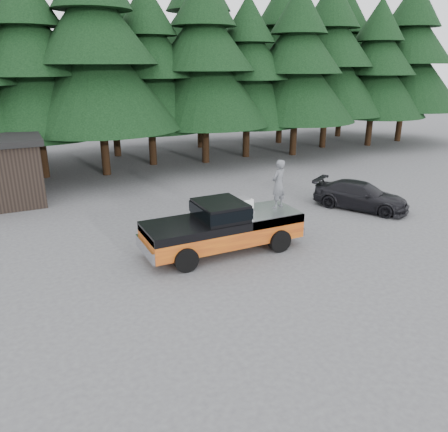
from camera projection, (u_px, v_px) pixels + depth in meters
name	position (u px, v px, depth m)	size (l,w,h in m)	color
ground	(224.00, 260.00, 15.49)	(120.00, 120.00, 0.00)	#48484A
pickup_truck	(223.00, 234.00, 16.03)	(6.00, 2.04, 1.33)	orange
truck_cab	(220.00, 210.00, 15.67)	(1.66, 1.90, 0.59)	black
air_compressor	(242.00, 206.00, 16.30)	(0.69, 0.57, 0.48)	silver
man_on_bed	(278.00, 184.00, 16.55)	(0.68, 0.45, 1.87)	#55575C
parked_car	(361.00, 196.00, 20.74)	(1.80, 4.42, 1.28)	black
treeline	(110.00, 44.00, 27.63)	(60.15, 16.05, 17.50)	black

